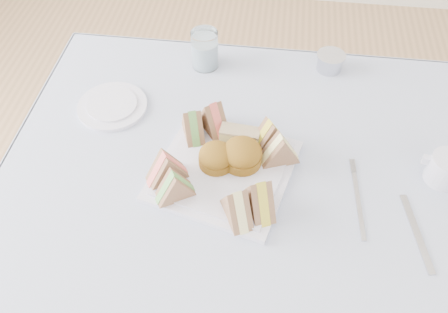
# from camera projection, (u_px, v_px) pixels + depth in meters

# --- Properties ---
(table) EXTENTS (0.90, 0.90, 0.74)m
(table) POSITION_uv_depth(u_px,v_px,m) (239.00, 294.00, 1.19)
(table) COLOR brown
(table) RESTS_ON floor
(tablecloth) EXTENTS (1.02, 1.02, 0.01)m
(tablecloth) POSITION_uv_depth(u_px,v_px,m) (244.00, 211.00, 0.91)
(tablecloth) COLOR #A4B3D9
(tablecloth) RESTS_ON table
(serving_plate) EXTENTS (0.32, 0.32, 0.01)m
(serving_plate) POSITION_uv_depth(u_px,v_px,m) (224.00, 171.00, 0.96)
(serving_plate) COLOR silver
(serving_plate) RESTS_ON tablecloth
(sandwich_fl_a) EXTENTS (0.09, 0.08, 0.07)m
(sandwich_fl_a) POSITION_uv_depth(u_px,v_px,m) (166.00, 166.00, 0.91)
(sandwich_fl_a) COLOR #926A4A
(sandwich_fl_a) RESTS_ON serving_plate
(sandwich_fl_b) EXTENTS (0.08, 0.07, 0.07)m
(sandwich_fl_b) POSITION_uv_depth(u_px,v_px,m) (174.00, 184.00, 0.89)
(sandwich_fl_b) COLOR #926A4A
(sandwich_fl_b) RESTS_ON serving_plate
(sandwich_fr_a) EXTENTS (0.07, 0.10, 0.08)m
(sandwich_fr_a) POSITION_uv_depth(u_px,v_px,m) (260.00, 195.00, 0.86)
(sandwich_fr_a) COLOR #926A4A
(sandwich_fr_a) RESTS_ON serving_plate
(sandwich_fr_b) EXTENTS (0.07, 0.09, 0.07)m
(sandwich_fr_b) POSITION_uv_depth(u_px,v_px,m) (237.00, 204.00, 0.85)
(sandwich_fr_b) COLOR #926A4A
(sandwich_fr_b) RESTS_ON serving_plate
(sandwich_bl_a) EXTENTS (0.06, 0.09, 0.07)m
(sandwich_bl_a) POSITION_uv_depth(u_px,v_px,m) (193.00, 123.00, 0.99)
(sandwich_bl_a) COLOR #926A4A
(sandwich_bl_a) RESTS_ON serving_plate
(sandwich_bl_b) EXTENTS (0.08, 0.09, 0.08)m
(sandwich_bl_b) POSITION_uv_depth(u_px,v_px,m) (213.00, 116.00, 1.00)
(sandwich_bl_b) COLOR #926A4A
(sandwich_bl_b) RESTS_ON serving_plate
(sandwich_br_a) EXTENTS (0.09, 0.07, 0.07)m
(sandwich_br_a) POSITION_uv_depth(u_px,v_px,m) (280.00, 148.00, 0.94)
(sandwich_br_a) COLOR #926A4A
(sandwich_br_a) RESTS_ON serving_plate
(sandwich_br_b) EXTENTS (0.09, 0.07, 0.07)m
(sandwich_br_b) POSITION_uv_depth(u_px,v_px,m) (269.00, 133.00, 0.97)
(sandwich_br_b) COLOR #926A4A
(sandwich_br_b) RESTS_ON serving_plate
(scone_left) EXTENTS (0.08, 0.08, 0.05)m
(scone_left) POSITION_uv_depth(u_px,v_px,m) (216.00, 157.00, 0.94)
(scone_left) COLOR olive
(scone_left) RESTS_ON serving_plate
(scone_right) EXTENTS (0.09, 0.09, 0.05)m
(scone_right) POSITION_uv_depth(u_px,v_px,m) (242.00, 154.00, 0.94)
(scone_right) COLOR olive
(scone_right) RESTS_ON serving_plate
(pastry_slice) EXTENTS (0.08, 0.04, 0.04)m
(pastry_slice) POSITION_uv_depth(u_px,v_px,m) (240.00, 136.00, 0.99)
(pastry_slice) COLOR #C6BD7B
(pastry_slice) RESTS_ON serving_plate
(side_plate) EXTENTS (0.19, 0.19, 0.01)m
(side_plate) POSITION_uv_depth(u_px,v_px,m) (112.00, 106.00, 1.08)
(side_plate) COLOR silver
(side_plate) RESTS_ON tablecloth
(water_glass) EXTENTS (0.08, 0.08, 0.10)m
(water_glass) POSITION_uv_depth(u_px,v_px,m) (205.00, 49.00, 1.15)
(water_glass) COLOR white
(water_glass) RESTS_ON tablecloth
(tea_strainer) EXTENTS (0.09, 0.09, 0.04)m
(tea_strainer) POSITION_uv_depth(u_px,v_px,m) (330.00, 63.00, 1.16)
(tea_strainer) COLOR #B3B3BE
(tea_strainer) RESTS_ON tablecloth
(knife) EXTENTS (0.04, 0.17, 0.00)m
(knife) POSITION_uv_depth(u_px,v_px,m) (417.00, 233.00, 0.87)
(knife) COLOR #B3B3BE
(knife) RESTS_ON tablecloth
(fork) EXTENTS (0.02, 0.16, 0.00)m
(fork) POSITION_uv_depth(u_px,v_px,m) (359.00, 205.00, 0.91)
(fork) COLOR #B3B3BE
(fork) RESTS_ON tablecloth
(creamer_jug) EXTENTS (0.08, 0.08, 0.06)m
(creamer_jug) POSITION_uv_depth(u_px,v_px,m) (445.00, 169.00, 0.93)
(creamer_jug) COLOR silver
(creamer_jug) RESTS_ON tablecloth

